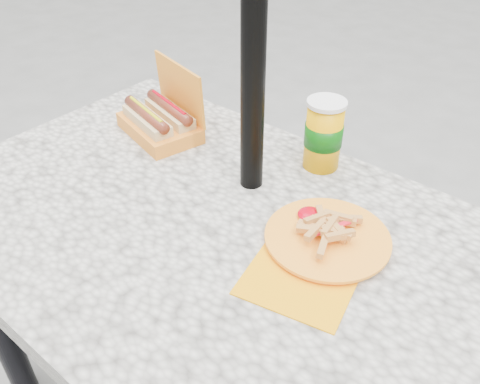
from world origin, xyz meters
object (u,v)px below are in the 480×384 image
Objects in this scene: fries_plate at (325,239)px; hotdog_box at (161,120)px; umbrella_pole at (254,28)px; soda_cup at (324,134)px.

hotdog_box is at bearing 170.30° from fries_plate.
umbrella_pole is 6.44× the size of fries_plate.
hotdog_box is 0.72× the size of fries_plate.
umbrella_pole reaches higher than fries_plate.
soda_cup is at bearing 33.31° from hotdog_box.
hotdog_box is 0.56m from fries_plate.
hotdog_box is (-0.32, 0.03, -0.31)m from umbrella_pole.
soda_cup is at bearing 63.43° from umbrella_pole.
umbrella_pole is 0.44m from hotdog_box.
umbrella_pole is 0.32m from soda_cup.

